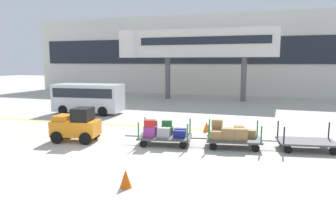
# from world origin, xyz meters

# --- Properties ---
(ground_plane) EXTENTS (120.00, 120.00, 0.00)m
(ground_plane) POSITION_xyz_m (0.00, 0.00, 0.00)
(ground_plane) COLOR #B2ADA0
(apron_lead_line) EXTENTS (14.76, 0.99, 0.01)m
(apron_lead_line) POSITION_xyz_m (-3.29, 6.28, 0.00)
(apron_lead_line) COLOR yellow
(apron_lead_line) RESTS_ON ground_plane
(terminal_building) EXTENTS (45.12, 2.51, 8.78)m
(terminal_building) POSITION_xyz_m (0.00, 25.98, 4.39)
(terminal_building) COLOR beige
(terminal_building) RESTS_ON ground_plane
(jet_bridge) EXTENTS (15.52, 3.00, 6.67)m
(jet_bridge) POSITION_xyz_m (-1.75, 19.99, 5.30)
(jet_bridge) COLOR silver
(jet_bridge) RESTS_ON ground_plane
(baggage_tug) EXTENTS (2.25, 1.53, 1.58)m
(baggage_tug) POSITION_xyz_m (-2.41, 2.30, 0.75)
(baggage_tug) COLOR orange
(baggage_tug) RESTS_ON ground_plane
(baggage_cart_lead) EXTENTS (3.08, 1.77, 1.17)m
(baggage_cart_lead) POSITION_xyz_m (1.60, 2.99, 0.54)
(baggage_cart_lead) COLOR #4C4C4F
(baggage_cart_lead) RESTS_ON ground_plane
(baggage_cart_middle) EXTENTS (3.08, 1.77, 1.15)m
(baggage_cart_middle) POSITION_xyz_m (4.56, 3.51, 0.54)
(baggage_cart_middle) COLOR #4C4C4F
(baggage_cart_middle) RESTS_ON ground_plane
(baggage_cart_tail) EXTENTS (3.08, 1.77, 1.10)m
(baggage_cart_tail) POSITION_xyz_m (7.61, 4.00, 0.35)
(baggage_cart_tail) COLOR #4C4C4F
(baggage_cart_tail) RESTS_ON ground_plane
(shuttle_van) EXTENTS (4.95, 2.32, 2.10)m
(shuttle_van) POSITION_xyz_m (-6.22, 9.41, 1.23)
(shuttle_van) COLOR silver
(shuttle_van) RESTS_ON ground_plane
(safety_cone_near) EXTENTS (0.36, 0.36, 0.55)m
(safety_cone_near) POSITION_xyz_m (2.16, -1.99, 0.28)
(safety_cone_near) COLOR #EA590F
(safety_cone_near) RESTS_ON ground_plane
(safety_cone_far) EXTENTS (0.36, 0.36, 0.55)m
(safety_cone_far) POSITION_xyz_m (2.93, 6.22, 0.28)
(safety_cone_far) COLOR orange
(safety_cone_far) RESTS_ON ground_plane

